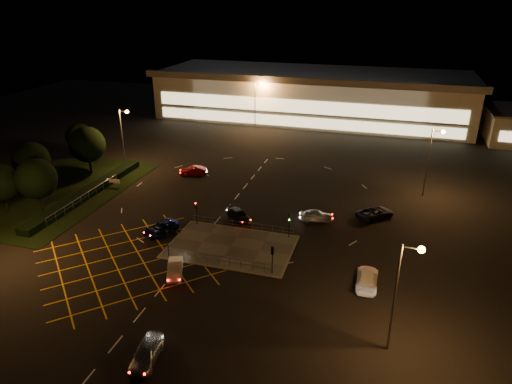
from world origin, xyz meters
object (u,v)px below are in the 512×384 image
(car_right_silver, at_px, (316,215))
(car_east_grey, at_px, (375,213))
(car_near_silver, at_px, (146,353))
(car_far_dkgrey, at_px, (239,215))
(car_circ_red, at_px, (193,171))
(signal_se, at_px, (272,254))
(signal_nw, at_px, (196,208))
(signal_sw, at_px, (167,238))
(signal_ne, at_px, (289,221))
(car_approach_white, at_px, (367,278))
(car_left_blue, at_px, (161,228))
(car_queue_white, at_px, (175,269))

(car_right_silver, height_order, car_east_grey, car_right_silver)
(car_near_silver, relative_size, car_far_dkgrey, 1.03)
(car_circ_red, bearing_deg, car_east_grey, 51.13)
(signal_se, relative_size, signal_nw, 1.00)
(signal_sw, distance_m, signal_ne, 14.41)
(signal_ne, height_order, car_approach_white, signal_ne)
(car_east_grey, distance_m, car_approach_white, 15.74)
(signal_sw, relative_size, signal_ne, 1.00)
(car_approach_white, bearing_deg, car_right_silver, -61.11)
(car_far_dkgrey, bearing_deg, signal_se, -103.05)
(signal_nw, height_order, car_left_blue, signal_nw)
(car_left_blue, xyz_separation_m, car_far_dkgrey, (8.11, 6.14, -0.02))
(signal_sw, relative_size, car_queue_white, 0.76)
(signal_se, bearing_deg, car_left_blue, -17.38)
(signal_sw, height_order, car_far_dkgrey, signal_sw)
(signal_ne, distance_m, car_queue_white, 14.79)
(signal_nw, bearing_deg, car_approach_white, -18.33)
(car_left_blue, bearing_deg, signal_sw, -32.40)
(signal_se, distance_m, car_east_grey, 19.23)
(signal_sw, xyz_separation_m, signal_ne, (12.00, 7.99, 0.00))
(signal_nw, xyz_separation_m, car_approach_white, (21.70, -7.19, -1.61))
(car_near_silver, bearing_deg, signal_nw, 94.44)
(signal_ne, xyz_separation_m, car_queue_white, (-9.74, -10.99, -1.68))
(signal_sw, distance_m, signal_se, 12.00)
(signal_se, distance_m, car_left_blue, 16.33)
(car_near_silver, bearing_deg, signal_sw, 101.19)
(signal_se, bearing_deg, car_near_silver, 66.34)
(car_near_silver, distance_m, car_circ_red, 41.17)
(signal_nw, bearing_deg, car_east_grey, 21.54)
(signal_nw, xyz_separation_m, signal_ne, (12.00, 0.00, 0.00))
(car_approach_white, bearing_deg, signal_ne, -37.46)
(car_approach_white, bearing_deg, car_left_blue, -10.06)
(car_queue_white, distance_m, car_east_grey, 27.55)
(car_left_blue, bearing_deg, car_right_silver, 47.93)
(car_queue_white, relative_size, car_left_blue, 0.88)
(car_circ_red, bearing_deg, signal_se, 14.77)
(signal_nw, bearing_deg, car_queue_white, -78.40)
(car_left_blue, xyz_separation_m, car_east_grey, (25.17, 11.69, 0.07))
(signal_sw, xyz_separation_m, car_right_silver, (14.36, 13.61, -1.63))
(signal_nw, relative_size, car_left_blue, 0.67)
(signal_sw, relative_size, car_right_silver, 0.73)
(signal_ne, height_order, car_near_silver, signal_ne)
(car_far_dkgrey, bearing_deg, car_approach_white, -77.78)
(signal_sw, relative_size, car_far_dkgrey, 0.72)
(car_right_silver, bearing_deg, car_near_silver, 151.14)
(car_right_silver, bearing_deg, car_circ_red, 52.76)
(signal_se, bearing_deg, car_queue_white, 17.15)
(signal_nw, distance_m, car_right_silver, 15.51)
(car_right_silver, bearing_deg, car_queue_white, 132.38)
(signal_ne, bearing_deg, car_near_silver, -105.91)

